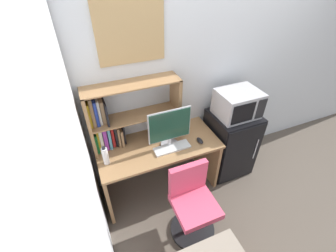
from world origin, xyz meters
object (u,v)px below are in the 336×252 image
Objects in this scene: hutch_bookshelf at (119,118)px; mini_fridge at (229,143)px; computer_mouse at (200,141)px; microwave at (238,104)px; water_bottle at (105,156)px; desk_chair at (192,206)px; keyboard at (172,148)px; wall_corkboard at (131,33)px; monitor at (170,127)px.

hutch_bookshelf reaches higher than mini_fridge.
microwave is (0.53, 0.12, 0.28)m from computer_mouse.
desk_chair is (0.69, -0.56, -0.45)m from water_bottle.
computer_mouse is at bearing -3.20° from keyboard.
computer_mouse is 0.18× the size of wall_corkboard.
keyboard is at bearing -88.15° from monitor.
computer_mouse is 0.51× the size of water_bottle.
computer_mouse is 1.01m from water_bottle.
keyboard is at bearing -59.92° from wall_corkboard.
monitor is 0.56× the size of desk_chair.
monitor is 1.18× the size of keyboard.
hutch_bookshelf is at bearing 157.83° from computer_mouse.
hutch_bookshelf is 0.64m from keyboard.
water_bottle is at bearing -132.39° from hutch_bookshelf.
mini_fridge is at bearing 35.60° from desk_chair.
water_bottle is at bearing -179.47° from monitor.
wall_corkboard is at bearing 120.08° from keyboard.
desk_chair is at bearing -89.21° from monitor.
mini_fridge is 1.41× the size of wall_corkboard.
monitor is 2.18× the size of water_bottle.
wall_corkboard is at bearing 164.52° from microwave.
keyboard is at bearing -173.36° from mini_fridge.
monitor is at bearing 166.10° from computer_mouse.
desk_chair is at bearing -144.40° from mini_fridge.
computer_mouse is at bearing -22.17° from hutch_bookshelf.
monitor is at bearing -177.36° from microwave.
desk_chair is 1.74m from wall_corkboard.
monitor is 0.40m from computer_mouse.
computer_mouse is 0.23× the size of microwave.
monitor is 0.70m from water_bottle.
mini_fridge is 1.05× the size of desk_chair.
water_bottle is 1.16m from wall_corkboard.
mini_fridge is 1.86× the size of microwave.
hutch_bookshelf is at bearing 146.71° from keyboard.
computer_mouse is 0.13× the size of desk_chair.
microwave is (1.54, 0.05, 0.20)m from water_bottle.
microwave is at bearing 6.83° from keyboard.
desk_chair is (0.47, -0.81, -0.68)m from hutch_bookshelf.
water_bottle is at bearing -178.41° from mini_fridge.
computer_mouse is (0.33, -0.02, 0.01)m from keyboard.
hutch_bookshelf is 2.05× the size of monitor.
hutch_bookshelf reaches higher than microwave.
computer_mouse is at bearing -4.25° from water_bottle.
mini_fridge is at bearing -90.10° from microwave.
microwave reaches higher than mini_fridge.
hutch_bookshelf reaches higher than water_bottle.
wall_corkboard is (0.45, 0.35, 1.02)m from water_bottle.
hutch_bookshelf is 0.82m from wall_corkboard.
hutch_bookshelf is 0.90m from computer_mouse.
hutch_bookshelf is at bearing 47.61° from water_bottle.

